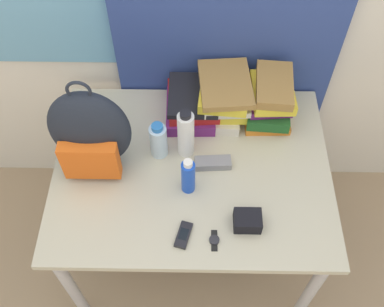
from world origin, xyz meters
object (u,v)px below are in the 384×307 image
(book_stack_center, at_px, (224,97))
(book_stack_right, at_px, (270,99))
(backpack, at_px, (90,133))
(sunglasses_case, at_px, (213,163))
(water_bottle, at_px, (158,140))
(book_stack_left, at_px, (192,104))
(camera_pouch, at_px, (248,221))
(wristwatch, at_px, (214,240))
(sports_bottle, at_px, (186,134))
(cell_phone, at_px, (184,235))
(sunscreen_bottle, at_px, (188,176))

(book_stack_center, xyz_separation_m, book_stack_right, (0.20, 0.00, -0.01))
(backpack, distance_m, sunglasses_case, 0.51)
(water_bottle, bearing_deg, book_stack_left, 58.70)
(water_bottle, relative_size, camera_pouch, 1.75)
(book_stack_center, relative_size, sunglasses_case, 1.93)
(book_stack_left, distance_m, wristwatch, 0.63)
(backpack, height_order, sunglasses_case, backpack)
(book_stack_right, xyz_separation_m, sports_bottle, (-0.36, -0.21, 0.02))
(cell_phone, relative_size, sunglasses_case, 0.74)
(sunglasses_case, bearing_deg, sunscreen_bottle, -131.80)
(backpack, height_order, camera_pouch, backpack)
(sports_bottle, height_order, sunglasses_case, sports_bottle)
(backpack, relative_size, book_stack_center, 1.56)
(water_bottle, height_order, sunglasses_case, water_bottle)
(camera_pouch, bearing_deg, sports_bottle, 124.99)
(book_stack_right, height_order, cell_phone, book_stack_right)
(cell_phone, distance_m, sunglasses_case, 0.34)
(sunglasses_case, bearing_deg, cell_phone, -109.34)
(book_stack_center, height_order, cell_phone, book_stack_center)
(cell_phone, bearing_deg, book_stack_center, 74.89)
(book_stack_left, height_order, cell_phone, book_stack_left)
(wristwatch, bearing_deg, water_bottle, 119.45)
(cell_phone, relative_size, wristwatch, 1.34)
(backpack, relative_size, camera_pouch, 4.44)
(book_stack_center, bearing_deg, sunscreen_bottle, -110.85)
(water_bottle, bearing_deg, camera_pouch, -43.42)
(water_bottle, relative_size, wristwatch, 2.15)
(water_bottle, relative_size, sports_bottle, 0.73)
(book_stack_right, height_order, sunglasses_case, book_stack_right)
(backpack, bearing_deg, book_stack_right, 20.20)
(backpack, xyz_separation_m, book_stack_center, (0.53, 0.27, -0.08))
(sunscreen_bottle, bearing_deg, water_bottle, 125.82)
(water_bottle, height_order, sports_bottle, sports_bottle)
(book_stack_right, xyz_separation_m, wristwatch, (-0.24, -0.62, -0.10))
(book_stack_center, xyz_separation_m, cell_phone, (-0.16, -0.60, -0.11))
(sports_bottle, height_order, wristwatch, sports_bottle)
(book_stack_right, relative_size, cell_phone, 2.44)
(water_bottle, xyz_separation_m, camera_pouch, (0.35, -0.33, -0.05))
(book_stack_left, xyz_separation_m, camera_pouch, (0.22, -0.55, -0.03))
(sunglasses_case, relative_size, camera_pouch, 1.47)
(book_stack_right, bearing_deg, wristwatch, -111.47)
(backpack, height_order, sunscreen_bottle, backpack)
(sunscreen_bottle, bearing_deg, book_stack_left, 88.84)
(backpack, bearing_deg, sunglasses_case, -1.65)
(book_stack_left, distance_m, water_bottle, 0.26)
(backpack, bearing_deg, wristwatch, -36.29)
(book_stack_left, height_order, sunscreen_bottle, sunscreen_bottle)
(cell_phone, bearing_deg, book_stack_left, 87.98)
(backpack, height_order, wristwatch, backpack)
(backpack, relative_size, sunglasses_case, 3.02)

